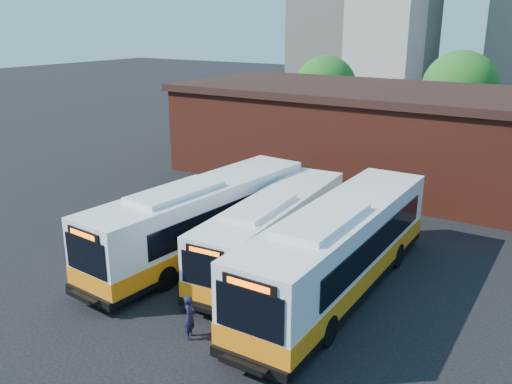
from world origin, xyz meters
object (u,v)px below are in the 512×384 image
Objects in this scene: bus_midwest at (202,222)px; bus_mideast at (274,232)px; transit_worker at (190,317)px; bus_east at (339,253)px.

bus_midwest reaches higher than bus_mideast.
transit_worker is (0.77, -7.05, -0.66)m from bus_mideast.
bus_midwest is at bearing 179.76° from bus_east.
bus_east is 6.70m from transit_worker.
bus_east is at bearing -20.69° from bus_mideast.
bus_midwest is at bearing -166.30° from bus_mideast.
transit_worker is (-2.92, -5.96, -0.91)m from bus_east.
bus_midwest is 3.51m from bus_mideast.
bus_mideast is 7.39× the size of transit_worker.
bus_mideast is at bearing -16.71° from transit_worker.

